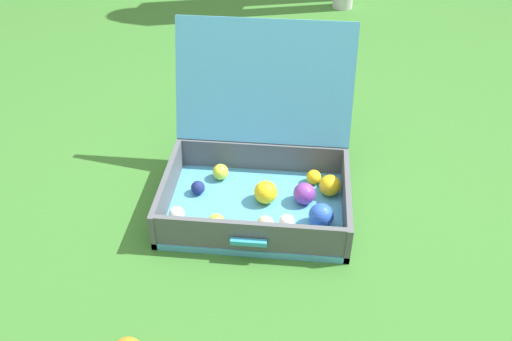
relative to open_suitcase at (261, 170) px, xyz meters
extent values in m
plane|color=#336B28|center=(0.08, -0.08, -0.12)|extent=(16.00, 16.00, 0.00)
cube|color=#4799C6|center=(-0.01, -0.07, -0.11)|extent=(0.61, 0.43, 0.03)
cube|color=#4C5156|center=(-0.31, -0.07, -0.05)|extent=(0.02, 0.43, 0.13)
cube|color=#4C5156|center=(0.29, -0.07, -0.05)|extent=(0.02, 0.43, 0.13)
cube|color=#4C5156|center=(-0.01, -0.28, -0.05)|extent=(0.58, 0.02, 0.13)
cube|color=#4C5156|center=(-0.01, 0.13, -0.05)|extent=(0.58, 0.02, 0.13)
cube|color=#4799C6|center=(-0.01, 0.21, 0.22)|extent=(0.61, 0.16, 0.41)
cube|color=teal|center=(-0.01, -0.30, -0.04)|extent=(0.11, 0.02, 0.02)
sphere|color=blue|center=(0.21, -0.15, -0.05)|extent=(0.08, 0.08, 0.08)
sphere|color=purple|center=(0.15, -0.04, -0.06)|extent=(0.07, 0.07, 0.07)
sphere|color=yellow|center=(0.18, 0.06, -0.07)|extent=(0.05, 0.05, 0.05)
sphere|color=yellow|center=(0.23, 0.01, -0.06)|extent=(0.07, 0.07, 0.07)
sphere|color=#CCDB38|center=(-0.15, 0.06, -0.07)|extent=(0.06, 0.06, 0.06)
sphere|color=blue|center=(-0.20, -0.24, -0.07)|extent=(0.05, 0.05, 0.05)
sphere|color=#D1B784|center=(0.03, -0.20, -0.07)|extent=(0.06, 0.06, 0.06)
sphere|color=yellow|center=(0.02, -0.05, -0.05)|extent=(0.08, 0.08, 0.08)
sphere|color=white|center=(0.10, -0.18, -0.07)|extent=(0.05, 0.05, 0.05)
sphere|color=white|center=(-0.26, -0.17, -0.07)|extent=(0.05, 0.05, 0.05)
sphere|color=#CCDB38|center=(-0.13, -0.20, -0.07)|extent=(0.05, 0.05, 0.05)
sphere|color=navy|center=(-0.22, -0.03, -0.07)|extent=(0.05, 0.05, 0.05)
camera|label=1|loc=(0.12, -1.44, 1.12)|focal=38.08mm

